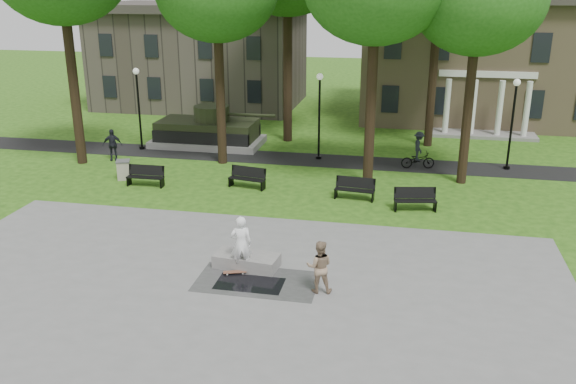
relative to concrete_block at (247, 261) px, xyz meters
name	(u,v)px	position (x,y,z in m)	size (l,w,h in m)	color
ground	(255,247)	(-0.12, 1.64, -0.24)	(120.00, 120.00, 0.00)	#254E12
plaza	(213,316)	(-0.12, -3.36, -0.23)	(22.00, 16.00, 0.02)	gray
footpath	(309,160)	(-0.12, 13.64, -0.24)	(44.00, 2.60, 0.01)	black
building_right	(480,56)	(9.88, 27.64, 4.10)	(17.00, 12.00, 8.60)	#9E8460
building_left	(202,58)	(-11.12, 28.14, 3.35)	(15.00, 10.00, 7.20)	#4C443D
lamp_left	(138,102)	(-10.12, 13.94, 2.55)	(0.36, 0.36, 4.73)	black
lamp_mid	(319,109)	(0.38, 13.94, 2.55)	(0.36, 0.36, 4.73)	black
lamp_right	(513,117)	(10.38, 13.94, 2.55)	(0.36, 0.36, 4.73)	black
tank_monument	(208,131)	(-6.58, 15.64, 0.61)	(7.45, 3.40, 2.40)	gray
puddle	(250,284)	(0.41, -1.21, -0.22)	(2.20, 1.20, 0.00)	black
concrete_block	(247,261)	(0.00, 0.00, 0.00)	(2.20, 1.00, 0.45)	gray
skateboard	(235,273)	(-0.26, -0.60, -0.19)	(0.78, 0.20, 0.07)	brown
skateboarder	(241,244)	(-0.09, -0.33, 0.76)	(0.72, 0.47, 1.98)	white
friend_watching	(319,267)	(2.71, -1.26, 0.64)	(0.84, 0.65, 1.73)	#997E62
pedestrian_walker	(112,145)	(-10.69, 11.46, 0.63)	(1.03, 0.43, 1.75)	black
cyclist	(418,153)	(5.77, 13.19, 0.56)	(1.82, 1.07, 1.97)	black
park_bench_0	(146,175)	(-7.07, 7.65, 0.28)	(1.80, 0.54, 1.00)	black
park_bench_1	(247,177)	(-2.21, 8.34, 0.28)	(1.85, 0.86, 1.00)	black
park_bench_2	(355,188)	(2.97, 7.72, 0.28)	(1.84, 0.71, 1.00)	black
park_bench_3	(415,199)	(5.67, 6.81, 0.28)	(1.85, 0.85, 1.00)	black
trash_bin	(124,170)	(-8.60, 8.41, 0.24)	(0.85, 0.85, 0.96)	#B7B197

